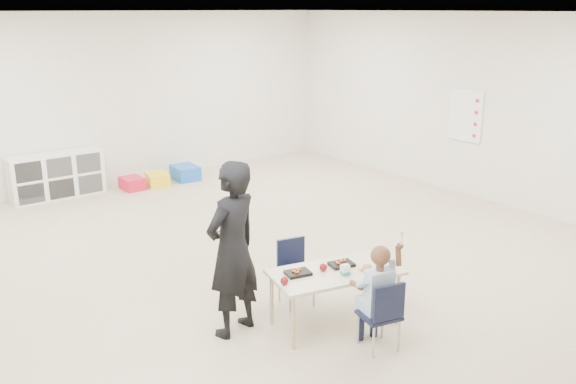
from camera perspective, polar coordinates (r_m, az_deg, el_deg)
room at (r=6.62m, az=-0.32°, el=4.25°), size 9.00×9.02×2.80m
table at (r=5.74m, az=4.40°, el=-9.79°), size 1.29×0.85×0.55m
chair_near at (r=5.39m, az=8.52°, el=-11.19°), size 0.38×0.36×0.65m
chair_far at (r=6.07m, az=0.80°, el=-7.66°), size 0.38×0.36×0.65m
child at (r=5.31m, az=8.61°, el=-9.40°), size 0.52×0.52×1.03m
lunch_tray_near at (r=5.72m, az=5.02°, el=-6.76°), size 0.25×0.21×0.03m
lunch_tray_far at (r=5.52m, az=0.94°, el=-7.59°), size 0.25×0.21×0.03m
milk_carton at (r=5.51m, az=5.37°, el=-7.30°), size 0.08×0.08×0.10m
bread_roll at (r=5.64m, az=7.42°, el=-7.01°), size 0.09×0.09×0.07m
apple_near at (r=5.59m, az=3.32°, el=-7.05°), size 0.07×0.07×0.07m
apple_far at (r=5.32m, az=-0.34°, el=-8.32°), size 0.07×0.07×0.07m
cubby_shelf at (r=10.12m, az=-20.84°, el=1.46°), size 1.40×0.40×0.70m
rules_poster at (r=9.89m, az=16.27°, el=6.91°), size 0.02×0.60×0.80m
adult at (r=5.41m, az=-5.22°, el=-5.37°), size 0.67×0.52×1.61m
bin_red at (r=10.26m, az=-14.37°, el=0.79°), size 0.32×0.41×0.20m
bin_yellow at (r=10.38m, az=-12.12°, el=1.17°), size 0.41×0.48×0.21m
bin_blue at (r=10.65m, az=-9.59°, el=1.80°), size 0.42×0.52×0.24m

